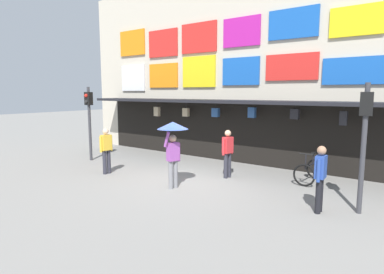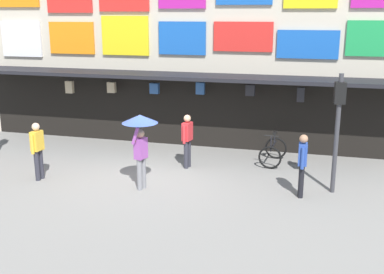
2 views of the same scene
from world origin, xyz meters
TOP-DOWN VIEW (x-y plane):
  - ground_plane at (0.00, 0.00)m, footprint 80.00×80.00m
  - shopfront at (-0.00, 4.57)m, footprint 18.00×2.60m
  - traffic_light_far at (5.18, 0.54)m, footprint 0.30×0.34m
  - bicycle_parked at (3.38, 2.60)m, footprint 0.81×1.21m
  - pedestrian_in_green at (0.85, 1.53)m, footprint 0.28×0.52m
  - pedestrian_in_white at (4.36, -0.01)m, footprint 0.23×0.53m
  - pedestrian_with_umbrella at (0.13, -0.58)m, footprint 0.96×0.96m
  - pedestrian_in_blue at (-3.00, -0.62)m, footprint 0.25×0.53m

SIDE VIEW (x-z plane):
  - ground_plane at x=0.00m, z-range 0.00..0.00m
  - bicycle_parked at x=3.38m, z-range -0.13..0.92m
  - pedestrian_in_green at x=0.85m, z-range 0.11..1.79m
  - pedestrian_in_white at x=4.36m, z-range 0.11..1.79m
  - pedestrian_in_blue at x=-3.00m, z-range 0.11..1.79m
  - pedestrian_with_umbrella at x=0.13m, z-range 0.60..2.68m
  - traffic_light_far at x=5.18m, z-range 0.54..3.74m
  - shopfront at x=0.00m, z-range -0.04..7.96m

